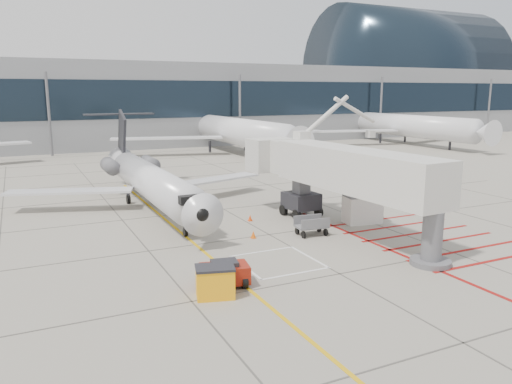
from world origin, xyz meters
name	(u,v)px	position (x,y,z in m)	size (l,w,h in m)	color
ground_plane	(300,252)	(0.00, 0.00, 0.00)	(260.00, 260.00, 0.00)	gray
regional_jet	(157,167)	(-5.10, 12.54, 3.66)	(22.17, 27.95, 7.33)	silver
jet_bridge	(355,179)	(4.84, 1.47, 3.78)	(8.94, 18.88, 7.55)	silver
pushback_tug	(225,273)	(-5.96, -2.93, 0.67)	(2.30, 1.44, 1.34)	maroon
spill_bin	(215,282)	(-6.85, -3.97, 0.74)	(1.71, 1.14, 1.48)	#FEA70E
baggage_cart	(311,226)	(2.45, 2.71, 0.64)	(2.04, 1.29, 1.29)	slate
ground_power_unit	(362,209)	(7.40, 3.83, 1.02)	(2.56, 1.50, 2.03)	white
cone_nose	(253,234)	(-1.29, 3.72, 0.24)	(0.35, 0.35, 0.49)	#DE570B
cone_side	(250,218)	(0.37, 7.76, 0.23)	(0.33, 0.33, 0.45)	#E33F0B
terminal_building	(157,104)	(10.00, 70.00, 7.00)	(180.00, 28.00, 14.00)	gray
terminal_glass_band	(179,99)	(10.00, 55.95, 8.00)	(180.00, 0.10, 6.00)	black
terminal_dome	(405,71)	(70.00, 70.00, 14.00)	(40.00, 28.00, 28.00)	black
bg_aircraft_c	(232,114)	(15.24, 46.00, 5.97)	(35.83, 39.81, 11.94)	silver
bg_aircraft_d	(402,111)	(48.14, 46.00, 5.80)	(34.80, 38.66, 11.60)	silver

